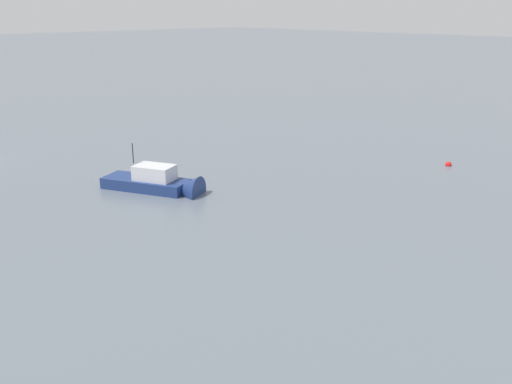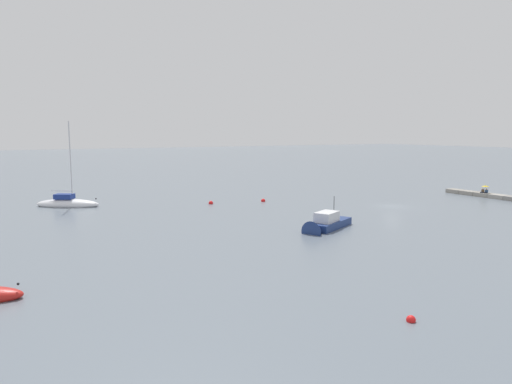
% 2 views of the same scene
% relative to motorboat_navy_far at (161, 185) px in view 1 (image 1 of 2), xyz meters
% --- Properties ---
extents(motorboat_navy_far, '(5.20, 7.58, 4.12)m').
position_rel_motorboat_navy_far_xyz_m(motorboat_navy_far, '(0.00, 0.00, 0.00)').
color(motorboat_navy_far, navy).
rests_on(motorboat_navy_far, ground_plane).
extents(mooring_buoy_near, '(0.51, 0.51, 0.51)m').
position_rel_motorboat_navy_far_xyz_m(mooring_buoy_near, '(-21.03, 10.53, -0.35)').
color(mooring_buoy_near, red).
rests_on(mooring_buoy_near, ground_plane).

